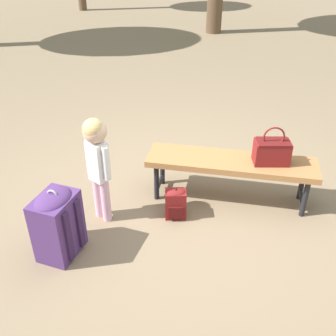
# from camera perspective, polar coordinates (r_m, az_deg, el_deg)

# --- Properties ---
(ground_plane) EXTENTS (40.00, 40.00, 0.00)m
(ground_plane) POSITION_cam_1_polar(r_m,az_deg,el_deg) (3.92, 0.73, -5.13)
(ground_plane) COLOR #7F6B51
(ground_plane) RESTS_ON ground
(park_bench) EXTENTS (1.63, 0.55, 0.45)m
(park_bench) POSITION_cam_1_polar(r_m,az_deg,el_deg) (3.82, 9.06, 0.46)
(park_bench) COLOR #9E6B3D
(park_bench) RESTS_ON ground
(handbag) EXTENTS (0.34, 0.21, 0.37)m
(handbag) POSITION_cam_1_polar(r_m,az_deg,el_deg) (3.76, 14.69, 2.41)
(handbag) COLOR maroon
(handbag) RESTS_ON park_bench
(child_standing) EXTENTS (0.24, 0.20, 1.02)m
(child_standing) POSITION_cam_1_polar(r_m,az_deg,el_deg) (3.42, -10.15, 1.91)
(child_standing) COLOR #E5B2C6
(child_standing) RESTS_ON ground
(backpack_large) EXTENTS (0.39, 0.43, 0.63)m
(backpack_large) POSITION_cam_1_polar(r_m,az_deg,el_deg) (3.33, -15.63, -7.51)
(backpack_large) COLOR #4C2D66
(backpack_large) RESTS_ON ground
(backpack_small) EXTENTS (0.21, 0.19, 0.32)m
(backpack_small) POSITION_cam_1_polar(r_m,az_deg,el_deg) (3.67, 1.10, -4.95)
(backpack_small) COLOR maroon
(backpack_small) RESTS_ON ground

